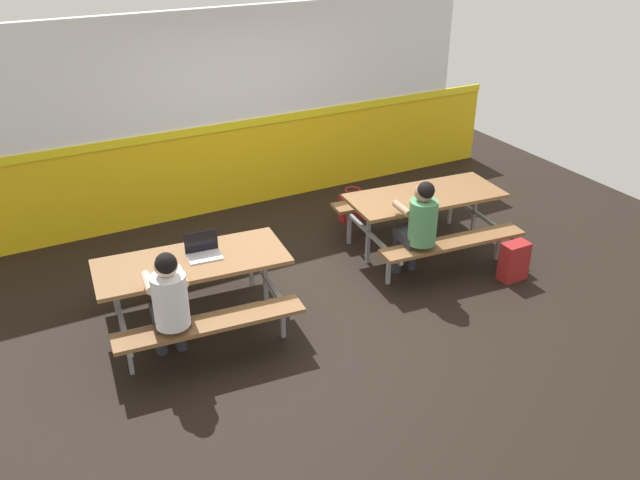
{
  "coord_description": "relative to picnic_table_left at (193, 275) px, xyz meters",
  "views": [
    {
      "loc": [
        -2.87,
        -5.43,
        3.77
      ],
      "look_at": [
        0.0,
        -0.04,
        0.55
      ],
      "focal_mm": 36.81,
      "sensor_mm": 36.0,
      "label": 1
    }
  ],
  "objects": [
    {
      "name": "accent_backdrop",
      "position": [
        1.42,
        2.48,
        0.67
      ],
      "size": [
        8.0,
        0.14,
        2.6
      ],
      "color": "yellow",
      "rests_on": "ground"
    },
    {
      "name": "tote_bag_bright",
      "position": [
        2.56,
        1.35,
        -0.38
      ],
      "size": [
        0.34,
        0.21,
        0.43
      ],
      "color": "maroon",
      "rests_on": "ground"
    },
    {
      "name": "student_nearer",
      "position": [
        -0.37,
        -0.52,
        0.13
      ],
      "size": [
        0.39,
        0.54,
        1.21
      ],
      "color": "#2D2D38",
      "rests_on": "ground"
    },
    {
      "name": "ground_plane",
      "position": [
        1.42,
        0.15,
        -0.58
      ],
      "size": [
        10.0,
        10.0,
        0.02
      ],
      "primitive_type": "cube",
      "color": "black"
    },
    {
      "name": "student_further",
      "position": [
        2.39,
        -0.3,
        0.13
      ],
      "size": [
        0.39,
        0.54,
        1.21
      ],
      "color": "#2D2D38",
      "rests_on": "ground"
    },
    {
      "name": "backpack_dark",
      "position": [
        3.36,
        -0.77,
        -0.36
      ],
      "size": [
        0.3,
        0.22,
        0.44
      ],
      "color": "maroon",
      "rests_on": "ground"
    },
    {
      "name": "picnic_table_left",
      "position": [
        0.0,
        0.0,
        0.0
      ],
      "size": [
        1.85,
        1.7,
        0.74
      ],
      "color": "brown",
      "rests_on": "ground"
    },
    {
      "name": "laptop_silver",
      "position": [
        0.13,
        0.03,
        0.21
      ],
      "size": [
        0.34,
        0.25,
        0.22
      ],
      "color": "silver",
      "rests_on": "picnic_table_left"
    },
    {
      "name": "picnic_table_right",
      "position": [
        2.85,
        0.21,
        0.0
      ],
      "size": [
        1.85,
        1.7,
        0.74
      ],
      "color": "brown",
      "rests_on": "ground"
    }
  ]
}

